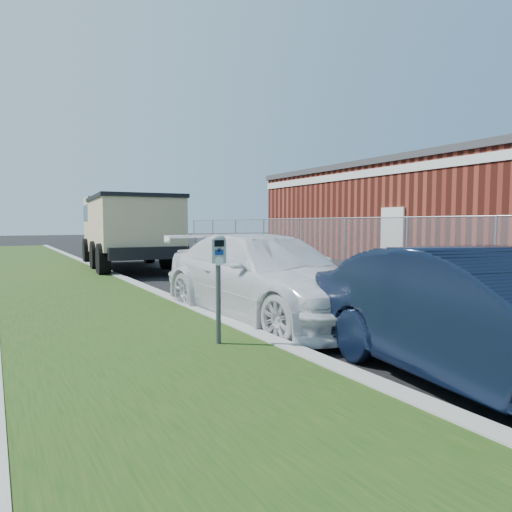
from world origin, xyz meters
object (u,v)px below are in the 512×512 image
white_wagon (266,276)px  dump_truck (127,227)px  navy_sedan (489,321)px  parking_meter (218,265)px

white_wagon → dump_truck: dump_truck is taller
white_wagon → navy_sedan: size_ratio=1.18×
parking_meter → white_wagon: (1.64, 1.56, -0.39)m
navy_sedan → parking_meter: bearing=132.6°
parking_meter → navy_sedan: 2.98m
dump_truck → parking_meter: bearing=-94.4°
parking_meter → dump_truck: size_ratio=0.20×
parking_meter → navy_sedan: size_ratio=0.32×
white_wagon → navy_sedan: white_wagon is taller
white_wagon → parking_meter: bearing=-139.9°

